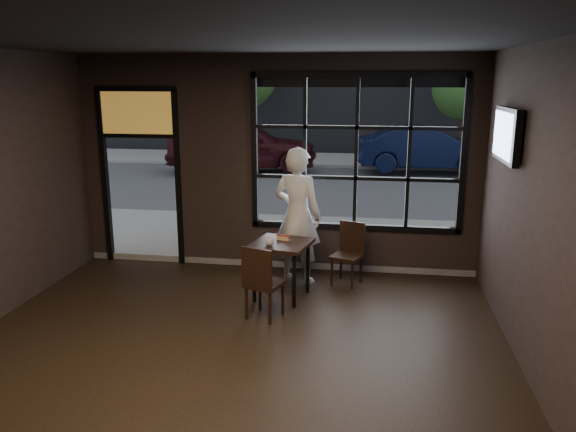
% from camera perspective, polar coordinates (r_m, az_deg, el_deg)
% --- Properties ---
extents(floor, '(6.00, 7.00, 0.02)m').
position_cam_1_polar(floor, '(5.64, -7.74, -16.82)').
color(floor, black).
rests_on(floor, ground).
extents(ceiling, '(6.00, 7.00, 0.02)m').
position_cam_1_polar(ceiling, '(4.87, -9.03, 17.86)').
color(ceiling, black).
rests_on(ceiling, ground).
extents(wall_right, '(0.04, 7.00, 3.20)m').
position_cam_1_polar(wall_right, '(5.05, 26.32, -2.01)').
color(wall_right, black).
rests_on(wall_right, ground).
extents(window_frame, '(3.06, 0.12, 2.28)m').
position_cam_1_polar(window_frame, '(8.21, 6.95, 6.36)').
color(window_frame, black).
rests_on(window_frame, ground).
extents(stained_transom, '(1.20, 0.06, 0.70)m').
position_cam_1_polar(stained_transom, '(8.89, -15.07, 10.12)').
color(stained_transom, orange).
rests_on(stained_transom, ground).
extents(street_asphalt, '(60.00, 41.00, 0.04)m').
position_cam_1_polar(street_asphalt, '(28.82, 5.82, 8.05)').
color(street_asphalt, '#545456').
rests_on(street_asphalt, ground).
extents(cafe_table, '(0.84, 0.84, 0.77)m').
position_cam_1_polar(cafe_table, '(7.47, -0.66, -5.47)').
color(cafe_table, black).
rests_on(cafe_table, floor).
extents(chair_near, '(0.51, 0.51, 0.93)m').
position_cam_1_polar(chair_near, '(6.84, -2.39, -6.63)').
color(chair_near, black).
rests_on(chair_near, floor).
extents(chair_window, '(0.49, 0.49, 0.88)m').
position_cam_1_polar(chair_window, '(7.96, 6.00, -3.90)').
color(chair_window, black).
rests_on(chair_window, floor).
extents(man, '(0.82, 0.67, 1.94)m').
position_cam_1_polar(man, '(7.89, 0.98, 0.03)').
color(man, silver).
rests_on(man, floor).
extents(hotdog, '(0.22, 0.15, 0.06)m').
position_cam_1_polar(hotdog, '(7.44, -0.45, -2.22)').
color(hotdog, tan).
rests_on(hotdog, cafe_table).
extents(cup, '(0.12, 0.12, 0.10)m').
position_cam_1_polar(cup, '(7.20, -1.88, -2.61)').
color(cup, silver).
rests_on(cup, cafe_table).
extents(tv, '(0.12, 1.04, 0.61)m').
position_cam_1_polar(tv, '(6.86, 21.36, 7.68)').
color(tv, black).
rests_on(tv, wall_right).
extents(navy_car, '(4.19, 1.72, 1.35)m').
position_cam_1_polar(navy_car, '(17.62, 13.78, 6.67)').
color(navy_car, black).
rests_on(navy_car, street_asphalt).
extents(maroon_car, '(4.78, 2.54, 1.55)m').
position_cam_1_polar(maroon_car, '(17.37, -4.68, 7.25)').
color(maroon_car, '#360E13').
rests_on(maroon_car, street_asphalt).
extents(tree_left, '(2.49, 2.49, 4.26)m').
position_cam_1_polar(tree_left, '(20.20, -4.71, 14.21)').
color(tree_left, '#332114').
rests_on(tree_left, street_asphalt).
extents(tree_right, '(2.12, 2.12, 3.61)m').
position_cam_1_polar(tree_right, '(19.82, 17.49, 12.33)').
color(tree_right, '#332114').
rests_on(tree_right, street_asphalt).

